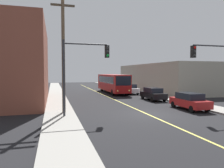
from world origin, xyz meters
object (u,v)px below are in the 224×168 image
object	(u,v)px
parked_car_white	(130,89)
utility_pole_near	(63,44)
traffic_signal_left_corner	(83,63)
fire_hydrant	(184,98)
traffic_signal_right_corner	(213,64)
parked_car_black	(153,94)
parked_car_red	(189,101)
city_bus	(113,83)

from	to	relation	value
parked_car_white	utility_pole_near	xyz separation A→B (m)	(-11.50, -14.57, 5.12)
parked_car_white	traffic_signal_left_corner	xyz separation A→B (m)	(-10.03, -16.25, 3.46)
fire_hydrant	utility_pole_near	bearing A→B (deg)	-169.08
traffic_signal_right_corner	traffic_signal_left_corner	bearing A→B (deg)	170.37
parked_car_black	parked_car_white	size ratio (longest dim) A/B	1.00
parked_car_red	utility_pole_near	distance (m)	12.89
city_bus	parked_car_white	distance (m)	3.33
city_bus	utility_pole_near	world-z (taller)	utility_pole_near
city_bus	parked_car_black	size ratio (longest dim) A/B	2.75
parked_car_black	parked_car_white	bearing A→B (deg)	90.09
parked_car_red	parked_car_white	size ratio (longest dim) A/B	1.00
city_bus	fire_hydrant	xyz separation A→B (m)	(4.65, -13.98, -1.23)
parked_car_red	traffic_signal_right_corner	size ratio (longest dim) A/B	0.74
parked_car_black	fire_hydrant	size ratio (longest dim) A/B	5.26
traffic_signal_right_corner	fire_hydrant	xyz separation A→B (m)	(1.44, 6.17, -3.72)
traffic_signal_left_corner	traffic_signal_right_corner	xyz separation A→B (m)	(10.82, -1.84, 0.00)
city_bus	parked_car_red	xyz separation A→B (m)	(2.69, -17.78, -0.98)
parked_car_red	parked_car_black	bearing A→B (deg)	92.05
utility_pole_near	traffic_signal_right_corner	world-z (taller)	utility_pole_near
parked_car_white	utility_pole_near	bearing A→B (deg)	-128.29
city_bus	utility_pole_near	size ratio (longest dim) A/B	1.15
traffic_signal_right_corner	parked_car_red	bearing A→B (deg)	102.46
parked_car_white	traffic_signal_right_corner	bearing A→B (deg)	-87.49
traffic_signal_right_corner	fire_hydrant	size ratio (longest dim) A/B	7.14
city_bus	parked_car_white	size ratio (longest dim) A/B	2.76
utility_pole_near	fire_hydrant	world-z (taller)	utility_pole_near
city_bus	utility_pole_near	bearing A→B (deg)	-118.64
parked_car_red	utility_pole_near	bearing A→B (deg)	174.43
parked_car_red	utility_pole_near	world-z (taller)	utility_pole_near
utility_pole_near	parked_car_white	bearing A→B (deg)	51.71
parked_car_white	city_bus	bearing A→B (deg)	139.48
city_bus	traffic_signal_left_corner	world-z (taller)	traffic_signal_left_corner
parked_car_white	traffic_signal_right_corner	xyz separation A→B (m)	(0.79, -18.09, 3.46)
fire_hydrant	parked_car_white	bearing A→B (deg)	100.61
utility_pole_near	traffic_signal_right_corner	distance (m)	12.90
parked_car_white	traffic_signal_left_corner	world-z (taller)	traffic_signal_left_corner
traffic_signal_left_corner	fire_hydrant	world-z (taller)	traffic_signal_left_corner
parked_car_red	parked_car_black	size ratio (longest dim) A/B	1.00
traffic_signal_left_corner	fire_hydrant	size ratio (longest dim) A/B	7.14
utility_pole_near	fire_hydrant	xyz separation A→B (m)	(13.73, 2.65, -5.38)
parked_car_red	parked_car_black	world-z (taller)	same
parked_car_white	utility_pole_near	world-z (taller)	utility_pole_near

